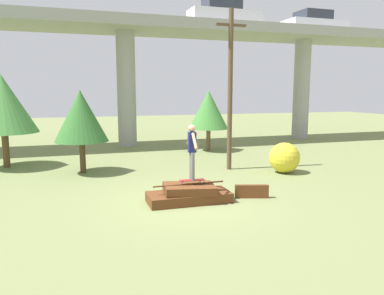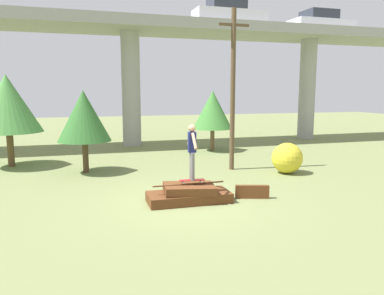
{
  "view_description": "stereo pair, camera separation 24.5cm",
  "coord_description": "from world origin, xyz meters",
  "px_view_note": "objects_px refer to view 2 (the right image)",
  "views": [
    {
      "loc": [
        -3.27,
        -10.3,
        3.26
      ],
      "look_at": [
        0.11,
        0.04,
        1.63
      ],
      "focal_mm": 35.0,
      "sensor_mm": 36.0,
      "label": 1
    },
    {
      "loc": [
        -3.03,
        -10.37,
        3.26
      ],
      "look_at": [
        0.11,
        0.04,
        1.63
      ],
      "focal_mm": 35.0,
      "sensor_mm": 36.0,
      "label": 2
    }
  ],
  "objects_px": {
    "skateboard": "(192,180)",
    "tree_behind_right": "(213,110)",
    "utility_pole": "(233,88)",
    "tree_mid_back": "(7,104)",
    "car_on_overpass_left": "(229,14)",
    "bush_yellow_flowering": "(287,158)",
    "car_on_overpass_mid": "(320,23)",
    "tree_behind_left": "(84,116)",
    "skater": "(192,148)"
  },
  "relations": [
    {
      "from": "utility_pole",
      "to": "car_on_overpass_mid",
      "type": "bearing_deg",
      "value": 39.99
    },
    {
      "from": "tree_mid_back",
      "to": "bush_yellow_flowering",
      "type": "xyz_separation_m",
      "value": [
        10.85,
        -4.67,
        -2.13
      ]
    },
    {
      "from": "skater",
      "to": "bush_yellow_flowering",
      "type": "distance_m",
      "value": 5.54
    },
    {
      "from": "utility_pole",
      "to": "tree_behind_right",
      "type": "distance_m",
      "value": 5.18
    },
    {
      "from": "skater",
      "to": "bush_yellow_flowering",
      "type": "xyz_separation_m",
      "value": [
        4.78,
        2.62,
        -0.99
      ]
    },
    {
      "from": "skateboard",
      "to": "utility_pole",
      "type": "xyz_separation_m",
      "value": [
        2.94,
        3.96,
        2.76
      ]
    },
    {
      "from": "skateboard",
      "to": "tree_mid_back",
      "type": "height_order",
      "value": "tree_mid_back"
    },
    {
      "from": "car_on_overpass_mid",
      "to": "utility_pole",
      "type": "bearing_deg",
      "value": -140.01
    },
    {
      "from": "skateboard",
      "to": "car_on_overpass_left",
      "type": "height_order",
      "value": "car_on_overpass_left"
    },
    {
      "from": "skater",
      "to": "tree_mid_back",
      "type": "distance_m",
      "value": 9.55
    },
    {
      "from": "utility_pole",
      "to": "tree_behind_left",
      "type": "distance_m",
      "value": 6.12
    },
    {
      "from": "skater",
      "to": "bush_yellow_flowering",
      "type": "bearing_deg",
      "value": 28.74
    },
    {
      "from": "car_on_overpass_left",
      "to": "tree_behind_left",
      "type": "height_order",
      "value": "car_on_overpass_left"
    },
    {
      "from": "tree_behind_left",
      "to": "tree_mid_back",
      "type": "relative_size",
      "value": 0.83
    },
    {
      "from": "skater",
      "to": "tree_behind_right",
      "type": "relative_size",
      "value": 0.5
    },
    {
      "from": "skateboard",
      "to": "utility_pole",
      "type": "bearing_deg",
      "value": 53.38
    },
    {
      "from": "tree_behind_right",
      "to": "skater",
      "type": "bearing_deg",
      "value": -113.45
    },
    {
      "from": "utility_pole",
      "to": "tree_behind_left",
      "type": "relative_size",
      "value": 1.97
    },
    {
      "from": "car_on_overpass_mid",
      "to": "bush_yellow_flowering",
      "type": "bearing_deg",
      "value": -129.81
    },
    {
      "from": "skater",
      "to": "tree_mid_back",
      "type": "xyz_separation_m",
      "value": [
        -6.07,
        7.29,
        1.14
      ]
    },
    {
      "from": "utility_pole",
      "to": "car_on_overpass_left",
      "type": "bearing_deg",
      "value": 69.18
    },
    {
      "from": "skateboard",
      "to": "tree_mid_back",
      "type": "bearing_deg",
      "value": 129.78
    },
    {
      "from": "car_on_overpass_left",
      "to": "utility_pole",
      "type": "bearing_deg",
      "value": -110.82
    },
    {
      "from": "utility_pole",
      "to": "tree_mid_back",
      "type": "height_order",
      "value": "utility_pole"
    },
    {
      "from": "car_on_overpass_left",
      "to": "tree_behind_right",
      "type": "height_order",
      "value": "car_on_overpass_left"
    },
    {
      "from": "skateboard",
      "to": "skater",
      "type": "height_order",
      "value": "skater"
    },
    {
      "from": "car_on_overpass_left",
      "to": "car_on_overpass_mid",
      "type": "distance_m",
      "value": 6.82
    },
    {
      "from": "utility_pole",
      "to": "bush_yellow_flowering",
      "type": "height_order",
      "value": "utility_pole"
    },
    {
      "from": "utility_pole",
      "to": "bush_yellow_flowering",
      "type": "xyz_separation_m",
      "value": [
        1.84,
        -1.34,
        -2.79
      ]
    },
    {
      "from": "car_on_overpass_mid",
      "to": "tree_behind_right",
      "type": "relative_size",
      "value": 1.3
    },
    {
      "from": "car_on_overpass_left",
      "to": "tree_mid_back",
      "type": "xyz_separation_m",
      "value": [
        -12.02,
        -4.57,
        -5.24
      ]
    },
    {
      "from": "bush_yellow_flowering",
      "to": "tree_behind_left",
      "type": "bearing_deg",
      "value": 162.18
    },
    {
      "from": "skater",
      "to": "tree_behind_left",
      "type": "distance_m",
      "value": 5.95
    },
    {
      "from": "car_on_overpass_left",
      "to": "tree_behind_right",
      "type": "xyz_separation_m",
      "value": [
        -2.08,
        -2.93,
        -5.73
      ]
    },
    {
      "from": "tree_behind_left",
      "to": "car_on_overpass_left",
      "type": "bearing_deg",
      "value": 37.13
    },
    {
      "from": "skateboard",
      "to": "tree_behind_right",
      "type": "bearing_deg",
      "value": 66.55
    },
    {
      "from": "utility_pole",
      "to": "tree_mid_back",
      "type": "bearing_deg",
      "value": 159.75
    },
    {
      "from": "car_on_overpass_left",
      "to": "skateboard",
      "type": "bearing_deg",
      "value": -116.64
    },
    {
      "from": "skateboard",
      "to": "tree_behind_right",
      "type": "distance_m",
      "value": 9.86
    },
    {
      "from": "tree_behind_left",
      "to": "tree_behind_right",
      "type": "bearing_deg",
      "value": 29.16
    },
    {
      "from": "skater",
      "to": "car_on_overpass_mid",
      "type": "distance_m",
      "value": 18.73
    },
    {
      "from": "car_on_overpass_mid",
      "to": "tree_mid_back",
      "type": "bearing_deg",
      "value": -165.4
    },
    {
      "from": "car_on_overpass_mid",
      "to": "tree_mid_back",
      "type": "height_order",
      "value": "car_on_overpass_mid"
    },
    {
      "from": "tree_behind_right",
      "to": "utility_pole",
      "type": "bearing_deg",
      "value": -100.56
    },
    {
      "from": "car_on_overpass_mid",
      "to": "tree_mid_back",
      "type": "xyz_separation_m",
      "value": [
        -18.83,
        -4.91,
        -5.12
      ]
    },
    {
      "from": "skater",
      "to": "tree_behind_right",
      "type": "height_order",
      "value": "tree_behind_right"
    },
    {
      "from": "utility_pole",
      "to": "tree_behind_right",
      "type": "relative_size",
      "value": 1.98
    },
    {
      "from": "car_on_overpass_left",
      "to": "utility_pole",
      "type": "xyz_separation_m",
      "value": [
        -3.0,
        -7.9,
        -4.59
      ]
    },
    {
      "from": "skater",
      "to": "tree_mid_back",
      "type": "bearing_deg",
      "value": 129.78
    },
    {
      "from": "car_on_overpass_left",
      "to": "car_on_overpass_mid",
      "type": "height_order",
      "value": "car_on_overpass_left"
    }
  ]
}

